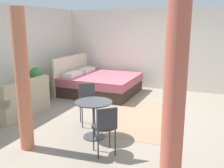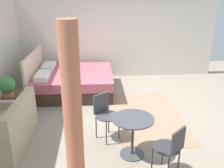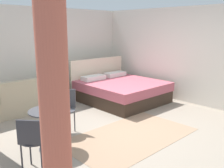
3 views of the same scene
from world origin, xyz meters
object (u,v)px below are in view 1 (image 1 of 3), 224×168
(couch, at_px, (20,103))
(balcony_table, at_px, (94,112))
(cafe_chair_near_window, at_px, (88,99))
(cafe_chair_near_couch, at_px, (105,125))
(bed, at_px, (99,83))
(nightstand, at_px, (41,92))
(potted_plant, at_px, (36,75))

(couch, relative_size, balcony_table, 2.09)
(cafe_chair_near_window, bearing_deg, cafe_chair_near_couch, -141.74)
(cafe_chair_near_window, bearing_deg, bed, 18.90)
(bed, xyz_separation_m, cafe_chair_near_couch, (-3.49, -1.71, 0.21))
(couch, xyz_separation_m, nightstand, (1.09, 0.23, -0.03))
(nightstand, relative_size, balcony_table, 0.74)
(potted_plant, bearing_deg, bed, -39.30)
(nightstand, bearing_deg, potted_plant, 159.57)
(couch, bearing_deg, cafe_chair_near_couch, -111.49)
(bed, height_order, potted_plant, bed)
(balcony_table, relative_size, cafe_chair_near_couch, 0.84)
(nightstand, bearing_deg, couch, -168.29)
(potted_plant, bearing_deg, balcony_table, -121.27)
(nightstand, bearing_deg, bed, -40.41)
(cafe_chair_near_couch, bearing_deg, bed, 26.05)
(balcony_table, height_order, cafe_chair_near_window, cafe_chair_near_window)
(cafe_chair_near_window, height_order, cafe_chair_near_couch, cafe_chair_near_window)
(balcony_table, bearing_deg, bed, 22.79)
(bed, relative_size, potted_plant, 4.83)
(potted_plant, bearing_deg, couch, -165.12)
(nightstand, xyz_separation_m, balcony_table, (-1.58, -2.39, 0.23))
(bed, relative_size, cafe_chair_near_window, 2.51)
(cafe_chair_near_couch, bearing_deg, couch, 68.51)
(potted_plant, distance_m, cafe_chair_near_window, 2.20)
(potted_plant, bearing_deg, cafe_chair_near_couch, -124.96)
(nightstand, relative_size, cafe_chair_near_window, 0.60)
(potted_plant, height_order, balcony_table, potted_plant)
(cafe_chair_near_couch, bearing_deg, potted_plant, 55.04)
(couch, distance_m, potted_plant, 1.13)
(balcony_table, xyz_separation_m, cafe_chair_near_window, (0.59, 0.43, 0.04))
(bed, relative_size, balcony_table, 3.08)
(bed, xyz_separation_m, couch, (-2.45, 0.93, -0.02))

